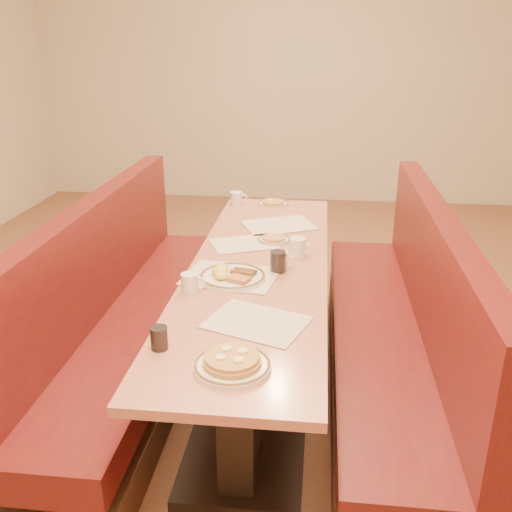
# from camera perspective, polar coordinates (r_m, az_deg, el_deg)

# --- Properties ---
(ground) EXTENTS (8.00, 8.00, 0.00)m
(ground) POSITION_cam_1_polar(r_m,az_deg,el_deg) (3.29, 0.26, -13.09)
(ground) COLOR #9E6647
(ground) RESTS_ON ground
(room_envelope) EXTENTS (6.04, 8.04, 2.82)m
(room_envelope) POSITION_cam_1_polar(r_m,az_deg,el_deg) (2.72, 0.34, 22.83)
(room_envelope) COLOR beige
(room_envelope) RESTS_ON ground
(diner_table) EXTENTS (0.70, 2.50, 0.75)m
(diner_table) POSITION_cam_1_polar(r_m,az_deg,el_deg) (3.10, 0.28, -7.36)
(diner_table) COLOR black
(diner_table) RESTS_ON ground
(booth_left) EXTENTS (0.55, 2.50, 1.05)m
(booth_left) POSITION_cam_1_polar(r_m,az_deg,el_deg) (3.25, -12.74, -6.67)
(booth_left) COLOR #4C3326
(booth_left) RESTS_ON ground
(booth_right) EXTENTS (0.55, 2.50, 1.05)m
(booth_right) POSITION_cam_1_polar(r_m,az_deg,el_deg) (3.12, 13.91, -8.10)
(booth_right) COLOR #4C3326
(booth_right) RESTS_ON ground
(placemat_near_left) EXTENTS (0.49, 0.39, 0.00)m
(placemat_near_left) POSITION_cam_1_polar(r_m,az_deg,el_deg) (2.79, -2.54, -2.02)
(placemat_near_left) COLOR beige
(placemat_near_left) RESTS_ON diner_table
(placemat_near_right) EXTENTS (0.47, 0.41, 0.00)m
(placemat_near_right) POSITION_cam_1_polar(r_m,az_deg,el_deg) (2.36, 0.06, -6.63)
(placemat_near_right) COLOR beige
(placemat_near_right) RESTS_ON diner_table
(placemat_far_left) EXTENTS (0.42, 0.38, 0.00)m
(placemat_far_left) POSITION_cam_1_polar(r_m,az_deg,el_deg) (3.22, -1.24, 1.25)
(placemat_far_left) COLOR beige
(placemat_far_left) RESTS_ON diner_table
(placemat_far_right) EXTENTS (0.51, 0.46, 0.00)m
(placemat_far_right) POSITION_cam_1_polar(r_m,az_deg,el_deg) (3.54, 2.29, 3.11)
(placemat_far_right) COLOR beige
(placemat_far_right) RESTS_ON diner_table
(pancake_plate) EXTENTS (0.28, 0.28, 0.06)m
(pancake_plate) POSITION_cam_1_polar(r_m,az_deg,el_deg) (2.06, -2.40, -10.66)
(pancake_plate) COLOR white
(pancake_plate) RESTS_ON diner_table
(eggs_plate) EXTENTS (0.32, 0.32, 0.06)m
(eggs_plate) POSITION_cam_1_polar(r_m,az_deg,el_deg) (2.76, -2.46, -1.99)
(eggs_plate) COLOR white
(eggs_plate) RESTS_ON diner_table
(extra_plate_mid) EXTENTS (0.19, 0.19, 0.04)m
(extra_plate_mid) POSITION_cam_1_polar(r_m,az_deg,el_deg) (3.27, 1.80, 1.67)
(extra_plate_mid) COLOR white
(extra_plate_mid) RESTS_ON diner_table
(extra_plate_far) EXTENTS (0.22, 0.22, 0.04)m
(extra_plate_far) POSITION_cam_1_polar(r_m,az_deg,el_deg) (3.97, 1.73, 5.28)
(extra_plate_far) COLOR white
(extra_plate_far) RESTS_ON diner_table
(coffee_mug_a) EXTENTS (0.11, 0.08, 0.09)m
(coffee_mug_a) POSITION_cam_1_polar(r_m,az_deg,el_deg) (2.88, 2.55, -0.40)
(coffee_mug_a) COLOR white
(coffee_mug_a) RESTS_ON diner_table
(coffee_mug_b) EXTENTS (0.12, 0.08, 0.09)m
(coffee_mug_b) POSITION_cam_1_polar(r_m,az_deg,el_deg) (2.64, -6.56, -2.64)
(coffee_mug_b) COLOR white
(coffee_mug_b) RESTS_ON diner_table
(coffee_mug_c) EXTENTS (0.12, 0.09, 0.10)m
(coffee_mug_c) POSITION_cam_1_polar(r_m,az_deg,el_deg) (3.05, 4.24, 0.94)
(coffee_mug_c) COLOR white
(coffee_mug_c) RESTS_ON diner_table
(coffee_mug_d) EXTENTS (0.12, 0.08, 0.09)m
(coffee_mug_d) POSITION_cam_1_polar(r_m,az_deg,el_deg) (3.99, -1.93, 5.83)
(coffee_mug_d) COLOR white
(coffee_mug_d) RESTS_ON diner_table
(soda_tumbler_near) EXTENTS (0.07, 0.07, 0.09)m
(soda_tumbler_near) POSITION_cam_1_polar(r_m,az_deg,el_deg) (2.19, -9.66, -8.10)
(soda_tumbler_near) COLOR black
(soda_tumbler_near) RESTS_ON diner_table
(soda_tumbler_mid) EXTENTS (0.08, 0.08, 0.11)m
(soda_tumbler_mid) POSITION_cam_1_polar(r_m,az_deg,el_deg) (2.84, 2.22, -0.56)
(soda_tumbler_mid) COLOR black
(soda_tumbler_mid) RESTS_ON diner_table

